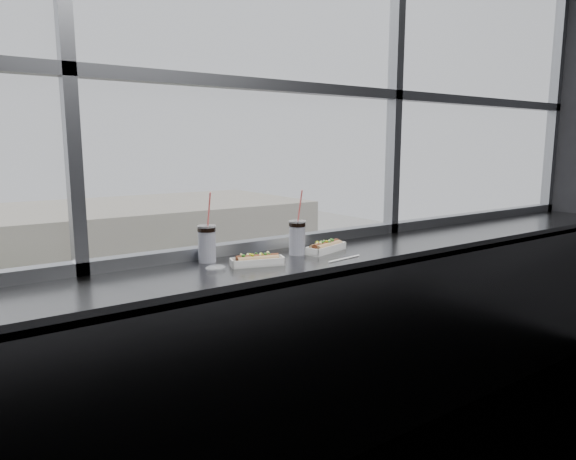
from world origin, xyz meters
TOP-DOWN VIEW (x-y plane):
  - wall_back_lower at (0.00, 1.50)m, footprint 6.00×0.00m
  - window_glass at (0.00, 1.52)m, footprint 6.00×0.00m
  - window_mullions at (0.00, 1.50)m, footprint 6.00×0.08m
  - counter at (0.00, 1.23)m, footprint 6.00×0.55m
  - counter_fascia at (0.00, 0.97)m, footprint 6.00×0.04m
  - hotdog_tray_left at (-0.25, 1.18)m, footprint 0.28×0.16m
  - hotdog_tray_right at (0.23, 1.24)m, footprint 0.29×0.17m
  - soda_cup_left at (-0.42, 1.40)m, footprint 0.10×0.10m
  - soda_cup_right at (0.06, 1.28)m, footprint 0.09×0.09m
  - loose_straw at (0.18, 1.04)m, footprint 0.23×0.04m
  - wrapper at (-0.46, 1.22)m, footprint 0.10×0.07m
  - street_asphalt at (0.00, 21.50)m, footprint 80.00×10.00m
  - car_near_d at (7.33, 17.50)m, footprint 2.81×6.45m
  - car_far_c at (12.05, 25.50)m, footprint 3.13×6.30m
  - car_near_e at (13.66, 17.50)m, footprint 3.09×6.77m
  - pedestrian_d at (7.31, 30.36)m, footprint 0.62×0.83m
  - pedestrian_c at (5.91, 28.80)m, footprint 0.72×0.95m
  - tree_center at (1.17, 29.50)m, footprint 3.57×3.57m
  - tree_right at (12.28, 29.50)m, footprint 3.27×3.27m

SIDE VIEW (x-z plane):
  - street_asphalt at x=0.00m, z-range -11.00..-10.94m
  - pedestrian_d at x=7.31m, z-range -10.96..-9.09m
  - car_far_c at x=12.05m, z-range -10.94..-8.91m
  - pedestrian_c at x=5.91m, z-range -10.96..-8.81m
  - car_near_d at x=7.33m, z-range -10.94..-8.81m
  - car_near_e at x=13.66m, z-range -10.94..-8.73m
  - tree_right at x=12.28m, z-range -10.09..-4.97m
  - tree_center at x=1.17m, z-range -10.01..-4.43m
  - wall_back_lower at x=0.00m, z-range -2.45..3.55m
  - counter_fascia at x=0.00m, z-range 0.03..1.07m
  - counter at x=0.00m, z-range 1.04..1.10m
  - loose_straw at x=0.18m, z-range 1.10..1.11m
  - wrapper at x=-0.46m, z-range 1.10..1.12m
  - hotdog_tray_left at x=-0.25m, z-range 1.09..1.16m
  - hotdog_tray_right at x=0.23m, z-range 1.09..1.16m
  - soda_cup_right at x=0.06m, z-range 1.03..1.38m
  - soda_cup_left at x=-0.42m, z-range 1.03..1.38m
  - window_glass at x=0.00m, z-range -0.70..5.30m
  - window_mullions at x=0.00m, z-range 1.10..3.50m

